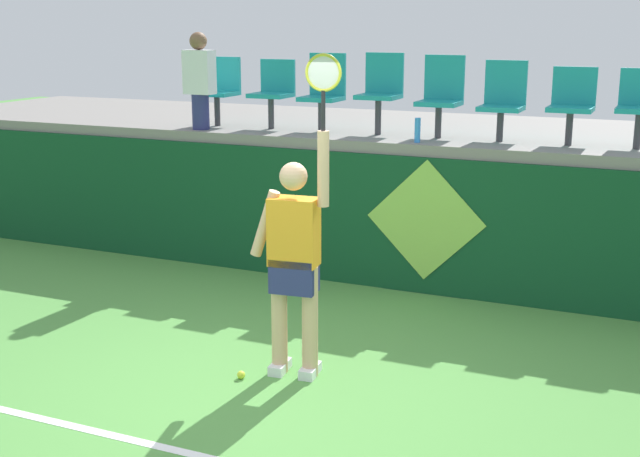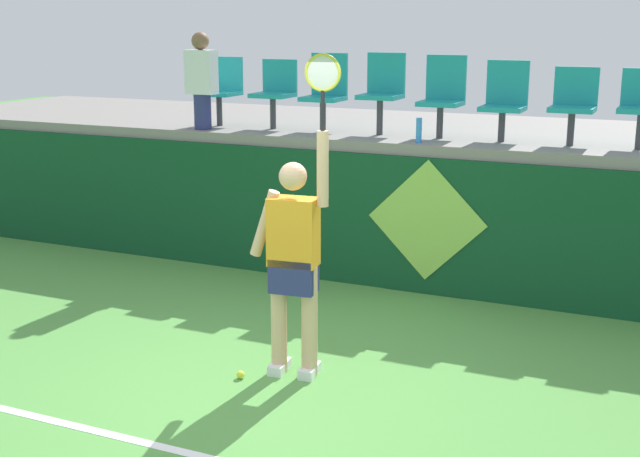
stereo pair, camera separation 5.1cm
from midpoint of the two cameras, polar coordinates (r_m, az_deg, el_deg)
ground_plane at (r=6.56m, az=-3.78°, el=-11.21°), size 40.00×40.00×0.00m
court_back_wall at (r=8.91m, az=5.03°, el=0.49°), size 13.96×0.20×1.44m
spectator_platform at (r=10.21m, az=7.95°, el=6.59°), size 13.96×3.15×0.12m
court_baseline_stripe at (r=5.79m, az=-8.58°, el=-14.97°), size 12.56×0.08×0.01m
tennis_player at (r=6.57m, az=-1.54°, el=-1.93°), size 0.75×0.30×2.56m
tennis_ball at (r=6.82m, az=-5.23°, el=-9.91°), size 0.07×0.07×0.07m
water_bottle at (r=8.77m, az=6.94°, el=6.68°), size 0.06×0.06×0.26m
stadium_chair_0 at (r=10.26m, az=-6.58°, el=9.56°), size 0.44×0.42×0.81m
stadium_chair_1 at (r=9.91m, az=-2.91°, el=9.46°), size 0.44×0.42×0.80m
stadium_chair_2 at (r=9.65m, az=0.55°, el=9.48°), size 0.44×0.42×0.88m
stadium_chair_3 at (r=9.39m, az=4.46°, el=9.49°), size 0.44×0.42×0.89m
stadium_chair_4 at (r=9.19m, az=8.56°, el=9.10°), size 0.44×0.42×0.88m
stadium_chair_5 at (r=9.04m, az=12.67°, el=8.64°), size 0.44×0.42×0.83m
stadium_chair_6 at (r=8.92m, az=17.10°, el=8.26°), size 0.44×0.42×0.78m
spectator_0 at (r=9.87m, az=-7.95°, el=10.09°), size 0.34×0.20×1.11m
wall_signage_mount at (r=8.89m, az=7.31°, el=-4.43°), size 1.27×0.01×1.43m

